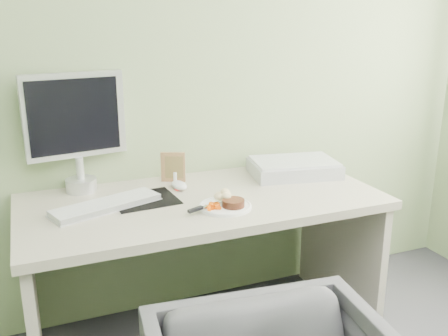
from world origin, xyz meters
name	(u,v)px	position (x,y,z in m)	size (l,w,h in m)	color
wall_back	(175,51)	(0.00, 2.00, 1.35)	(3.50, 3.50, 0.00)	gray
desk	(203,235)	(0.00, 1.62, 0.55)	(1.60, 0.75, 0.73)	beige
plate	(225,207)	(0.04, 1.47, 0.74)	(0.22, 0.22, 0.01)	white
steak	(233,203)	(0.07, 1.44, 0.76)	(0.10, 0.10, 0.03)	black
potato_pile	(226,194)	(0.07, 1.53, 0.77)	(0.09, 0.07, 0.05)	tan
carrot_heap	(213,205)	(-0.02, 1.45, 0.76)	(0.05, 0.04, 0.03)	#F45B05
steak_knife	(201,208)	(-0.07, 1.45, 0.75)	(0.18, 0.09, 0.01)	silver
mousepad	(145,200)	(-0.25, 1.69, 0.73)	(0.27, 0.24, 0.00)	black
keyboard	(106,204)	(-0.42, 1.66, 0.75)	(0.46, 0.14, 0.02)	white
computer_mouse	(179,185)	(-0.07, 1.77, 0.75)	(0.06, 0.11, 0.04)	white
photo_frame	(173,167)	(-0.06, 1.90, 0.80)	(0.12, 0.01, 0.15)	#9D6F49
eyedrop_bottle	(175,176)	(-0.05, 1.89, 0.76)	(0.02, 0.02, 0.07)	white
scanner	(294,168)	(0.55, 1.77, 0.76)	(0.43, 0.29, 0.07)	#B2B4BA
monitor	(76,126)	(-0.49, 1.94, 1.04)	(0.45, 0.15, 0.54)	silver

